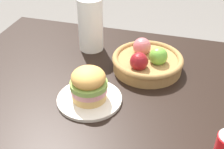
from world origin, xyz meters
TOP-DOWN VIEW (x-y plane):
  - dining_table at (0.00, 0.00)m, footprint 1.40×0.90m
  - plate at (-0.09, -0.14)m, footprint 0.23×0.23m
  - sandwich at (-0.09, -0.14)m, footprint 0.13×0.13m
  - fruit_basket at (0.07, 0.12)m, footprint 0.29×0.29m
  - paper_towel_roll at (-0.21, 0.22)m, footprint 0.11×0.11m

SIDE VIEW (x-z plane):
  - dining_table at x=0.00m, z-range 0.27..1.02m
  - plate at x=-0.09m, z-range 0.75..0.76m
  - fruit_basket at x=0.07m, z-range 0.73..0.85m
  - sandwich at x=-0.09m, z-range 0.76..0.89m
  - paper_towel_roll at x=-0.21m, z-range 0.75..0.99m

